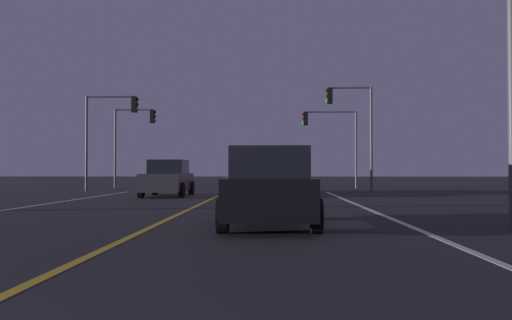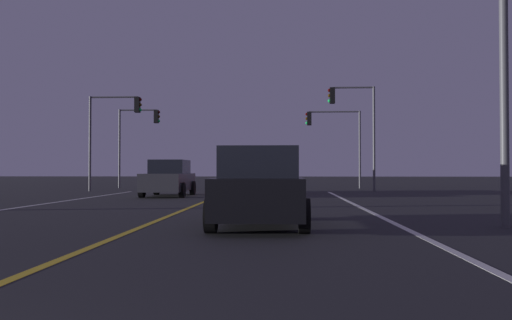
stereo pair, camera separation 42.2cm
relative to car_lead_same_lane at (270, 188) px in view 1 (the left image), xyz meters
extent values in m
cube|color=silver|center=(3.03, 0.84, -0.82)|extent=(0.16, 34.37, 0.01)
cube|color=gold|center=(-2.53, 0.84, -0.82)|extent=(0.16, 34.37, 0.01)
cylinder|color=black|center=(-0.90, 1.41, -0.48)|extent=(0.22, 0.68, 0.68)
cylinder|color=black|center=(0.90, 1.41, -0.48)|extent=(0.22, 0.68, 0.68)
cylinder|color=black|center=(-0.90, -1.29, -0.48)|extent=(0.22, 0.68, 0.68)
cylinder|color=black|center=(0.90, -1.29, -0.48)|extent=(0.22, 0.68, 0.68)
cube|color=black|center=(0.00, 0.06, -0.16)|extent=(1.80, 4.30, 0.80)
cube|color=black|center=(0.00, -0.19, 0.56)|extent=(1.60, 2.10, 0.64)
cube|color=red|center=(-0.60, -2.04, -0.06)|extent=(0.24, 0.08, 0.16)
cube|color=red|center=(0.60, -2.04, -0.06)|extent=(0.24, 0.08, 0.16)
cylinder|color=black|center=(-1.46, 17.94, -0.48)|extent=(0.22, 0.68, 0.68)
cylinder|color=black|center=(0.34, 17.94, -0.48)|extent=(0.22, 0.68, 0.68)
cylinder|color=black|center=(-1.46, 15.24, -0.48)|extent=(0.22, 0.68, 0.68)
cylinder|color=black|center=(0.34, 15.24, -0.48)|extent=(0.22, 0.68, 0.68)
cube|color=maroon|center=(-0.56, 16.59, -0.16)|extent=(1.80, 4.30, 0.80)
cube|color=black|center=(-0.56, 16.34, 0.56)|extent=(1.60, 2.10, 0.64)
cube|color=red|center=(-1.16, 14.49, -0.06)|extent=(0.24, 0.08, 0.16)
cube|color=red|center=(0.04, 14.49, -0.06)|extent=(0.24, 0.08, 0.16)
cylinder|color=black|center=(-3.95, 11.61, -0.48)|extent=(0.22, 0.68, 0.68)
cylinder|color=black|center=(-5.75, 11.61, -0.48)|extent=(0.22, 0.68, 0.68)
cylinder|color=black|center=(-3.95, 14.31, -0.48)|extent=(0.22, 0.68, 0.68)
cylinder|color=black|center=(-5.75, 14.31, -0.48)|extent=(0.22, 0.68, 0.68)
cube|color=#38383D|center=(-4.85, 12.96, -0.16)|extent=(1.80, 4.30, 0.80)
cube|color=black|center=(-4.85, 13.21, 0.56)|extent=(1.60, 2.10, 0.64)
cube|color=red|center=(-4.25, 15.06, -0.06)|extent=(0.24, 0.08, 0.16)
cube|color=red|center=(-5.45, 15.06, -0.06)|extent=(0.24, 0.08, 0.16)
cylinder|color=#4C4C51|center=(5.62, 18.52, 2.15)|extent=(0.14, 0.14, 5.95)
cylinder|color=#4C4C51|center=(4.45, 18.52, 5.07)|extent=(2.33, 0.10, 0.10)
cube|color=black|center=(3.29, 18.52, 4.62)|extent=(0.28, 0.36, 0.90)
sphere|color=#3A0605|center=(3.13, 18.52, 4.92)|extent=(0.20, 0.20, 0.20)
sphere|color=#3C2706|center=(3.13, 18.52, 4.62)|extent=(0.20, 0.20, 0.20)
sphere|color=#19E059|center=(3.13, 18.52, 4.32)|extent=(0.20, 0.20, 0.20)
cylinder|color=#4C4C51|center=(-10.68, 18.52, 1.93)|extent=(0.14, 0.14, 5.50)
cylinder|color=#4C4C51|center=(-9.30, 18.52, 4.62)|extent=(2.77, 0.10, 0.10)
cube|color=black|center=(-7.91, 18.52, 4.17)|extent=(0.28, 0.36, 0.90)
sphere|color=#3A0605|center=(-7.75, 18.52, 4.47)|extent=(0.20, 0.20, 0.20)
sphere|color=#3C2706|center=(-7.75, 18.52, 4.17)|extent=(0.20, 0.20, 0.20)
sphere|color=#19E059|center=(-7.75, 18.52, 3.87)|extent=(0.20, 0.20, 0.20)
cylinder|color=#4C4C51|center=(5.62, 24.02, 1.77)|extent=(0.14, 0.14, 5.18)
cylinder|color=#4C4C51|center=(3.94, 24.02, 4.31)|extent=(3.36, 0.10, 0.10)
cube|color=black|center=(2.26, 24.02, 3.86)|extent=(0.28, 0.36, 0.90)
sphere|color=#3A0605|center=(2.10, 24.02, 4.16)|extent=(0.20, 0.20, 0.20)
sphere|color=#3C2706|center=(2.10, 24.02, 3.86)|extent=(0.20, 0.20, 0.20)
sphere|color=#19E059|center=(2.10, 24.02, 3.56)|extent=(0.20, 0.20, 0.20)
cylinder|color=#4C4C51|center=(-10.68, 24.02, 1.87)|extent=(0.14, 0.14, 5.37)
cylinder|color=#4C4C51|center=(-9.41, 24.02, 4.50)|extent=(2.54, 0.10, 0.10)
cube|color=black|center=(-8.14, 24.02, 4.05)|extent=(0.28, 0.36, 0.90)
sphere|color=#3A0605|center=(-7.98, 24.02, 4.35)|extent=(0.20, 0.20, 0.20)
sphere|color=#3C2706|center=(-7.98, 24.02, 4.05)|extent=(0.20, 0.20, 0.20)
sphere|color=#19E059|center=(-7.98, 24.02, 3.75)|extent=(0.20, 0.20, 0.20)
cylinder|color=#4C4C51|center=(5.21, 0.05, 2.72)|extent=(0.18, 0.18, 7.08)
camera|label=1|loc=(0.07, -11.42, 0.40)|focal=36.99mm
camera|label=2|loc=(0.49, -11.42, 0.40)|focal=36.99mm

